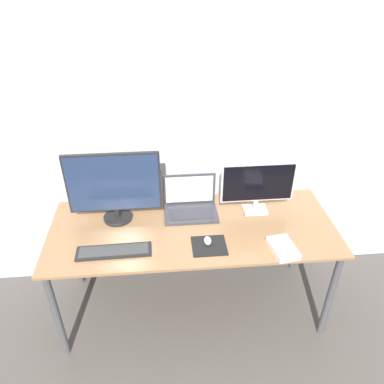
{
  "coord_description": "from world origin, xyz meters",
  "views": [
    {
      "loc": [
        -0.18,
        -1.52,
        2.26
      ],
      "look_at": [
        0.0,
        0.43,
        0.97
      ],
      "focal_mm": 35.0,
      "sensor_mm": 36.0,
      "label": 1
    }
  ],
  "objects_px": {
    "laptop": "(191,203)",
    "mouse": "(208,241)",
    "monitor_right": "(258,185)",
    "keyboard": "(114,251)",
    "book": "(283,248)",
    "monitor_left": "(114,186)"
  },
  "relations": [
    {
      "from": "mouse",
      "to": "monitor_right",
      "type": "bearing_deg",
      "value": 40.07
    },
    {
      "from": "keyboard",
      "to": "mouse",
      "type": "height_order",
      "value": "mouse"
    },
    {
      "from": "monitor_right",
      "to": "keyboard",
      "type": "xyz_separation_m",
      "value": [
        -0.93,
        -0.34,
        -0.2
      ]
    },
    {
      "from": "laptop",
      "to": "keyboard",
      "type": "height_order",
      "value": "laptop"
    },
    {
      "from": "keyboard",
      "to": "book",
      "type": "relative_size",
      "value": 2.0
    },
    {
      "from": "monitor_right",
      "to": "mouse",
      "type": "bearing_deg",
      "value": -139.93
    },
    {
      "from": "laptop",
      "to": "mouse",
      "type": "distance_m",
      "value": 0.36
    },
    {
      "from": "laptop",
      "to": "mouse",
      "type": "xyz_separation_m",
      "value": [
        0.07,
        -0.35,
        -0.04
      ]
    },
    {
      "from": "laptop",
      "to": "book",
      "type": "relative_size",
      "value": 1.61
    },
    {
      "from": "keyboard",
      "to": "monitor_right",
      "type": "bearing_deg",
      "value": 19.89
    },
    {
      "from": "laptop",
      "to": "mouse",
      "type": "relative_size",
      "value": 4.96
    },
    {
      "from": "monitor_left",
      "to": "mouse",
      "type": "height_order",
      "value": "monitor_left"
    },
    {
      "from": "monitor_left",
      "to": "laptop",
      "type": "xyz_separation_m",
      "value": [
        0.49,
        0.05,
        -0.19
      ]
    },
    {
      "from": "monitor_left",
      "to": "mouse",
      "type": "xyz_separation_m",
      "value": [
        0.56,
        -0.31,
        -0.23
      ]
    },
    {
      "from": "monitor_right",
      "to": "book",
      "type": "bearing_deg",
      "value": -79.92
    },
    {
      "from": "book",
      "to": "keyboard",
      "type": "bearing_deg",
      "value": 175.72
    },
    {
      "from": "monitor_left",
      "to": "book",
      "type": "distance_m",
      "value": 1.11
    },
    {
      "from": "monitor_right",
      "to": "mouse",
      "type": "distance_m",
      "value": 0.51
    },
    {
      "from": "laptop",
      "to": "mouse",
      "type": "bearing_deg",
      "value": -78.45
    },
    {
      "from": "mouse",
      "to": "book",
      "type": "bearing_deg",
      "value": -13.26
    },
    {
      "from": "monitor_right",
      "to": "keyboard",
      "type": "relative_size",
      "value": 1.1
    },
    {
      "from": "keyboard",
      "to": "monitor_left",
      "type": "bearing_deg",
      "value": 89.99
    }
  ]
}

